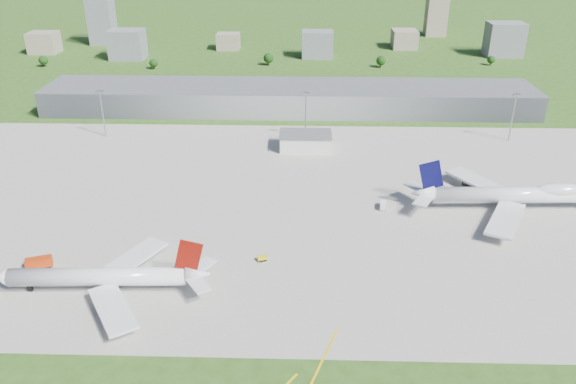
{
  "coord_description": "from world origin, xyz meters",
  "views": [
    {
      "loc": [
        8.78,
        -172.88,
        109.87
      ],
      "look_at": [
        2.95,
        30.55,
        9.0
      ],
      "focal_mm": 35.0,
      "sensor_mm": 36.0,
      "label": 1
    }
  ],
  "objects_px": {
    "van_white_near": "(383,206)",
    "van_white_far": "(475,196)",
    "airliner_red_twin": "(106,277)",
    "tug_yellow": "(262,259)",
    "airliner_blue_quad": "(516,195)",
    "fire_truck": "(39,263)"
  },
  "relations": [
    {
      "from": "fire_truck",
      "to": "tug_yellow",
      "type": "distance_m",
      "value": 77.02
    },
    {
      "from": "airliner_red_twin",
      "to": "tug_yellow",
      "type": "xyz_separation_m",
      "value": [
        49.01,
        18.96,
        -4.22
      ]
    },
    {
      "from": "fire_truck",
      "to": "van_white_far",
      "type": "relative_size",
      "value": 1.82
    },
    {
      "from": "fire_truck",
      "to": "van_white_near",
      "type": "distance_m",
      "value": 132.94
    },
    {
      "from": "airliner_blue_quad",
      "to": "fire_truck",
      "type": "xyz_separation_m",
      "value": [
        -178.75,
        -49.38,
        -4.14
      ]
    },
    {
      "from": "van_white_near",
      "to": "van_white_far",
      "type": "xyz_separation_m",
      "value": [
        40.9,
        10.41,
        -0.09
      ]
    },
    {
      "from": "van_white_near",
      "to": "van_white_far",
      "type": "height_order",
      "value": "van_white_near"
    },
    {
      "from": "airliner_blue_quad",
      "to": "van_white_far",
      "type": "relative_size",
      "value": 16.24
    },
    {
      "from": "airliner_red_twin",
      "to": "tug_yellow",
      "type": "height_order",
      "value": "airliner_red_twin"
    },
    {
      "from": "fire_truck",
      "to": "tug_yellow",
      "type": "height_order",
      "value": "fire_truck"
    },
    {
      "from": "airliner_blue_quad",
      "to": "van_white_near",
      "type": "bearing_deg",
      "value": -179.88
    },
    {
      "from": "airliner_red_twin",
      "to": "airliner_blue_quad",
      "type": "distance_m",
      "value": 163.14
    },
    {
      "from": "fire_truck",
      "to": "van_white_near",
      "type": "bearing_deg",
      "value": 0.99
    },
    {
      "from": "fire_truck",
      "to": "van_white_far",
      "type": "distance_m",
      "value": 174.93
    },
    {
      "from": "airliner_blue_quad",
      "to": "van_white_near",
      "type": "height_order",
      "value": "airliner_blue_quad"
    },
    {
      "from": "airliner_blue_quad",
      "to": "van_white_near",
      "type": "xyz_separation_m",
      "value": [
        -54.55,
        -2.0,
        -4.68
      ]
    },
    {
      "from": "airliner_red_twin",
      "to": "airliner_blue_quad",
      "type": "height_order",
      "value": "airliner_blue_quad"
    },
    {
      "from": "van_white_far",
      "to": "van_white_near",
      "type": "bearing_deg",
      "value": -171.05
    },
    {
      "from": "airliner_blue_quad",
      "to": "tug_yellow",
      "type": "xyz_separation_m",
      "value": [
        -102.03,
        -42.69,
        -5.17
      ]
    },
    {
      "from": "airliner_blue_quad",
      "to": "van_white_near",
      "type": "relative_size",
      "value": 14.49
    },
    {
      "from": "tug_yellow",
      "to": "van_white_far",
      "type": "xyz_separation_m",
      "value": [
        88.38,
        51.1,
        0.4
      ]
    },
    {
      "from": "tug_yellow",
      "to": "van_white_far",
      "type": "distance_m",
      "value": 102.09
    }
  ]
}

